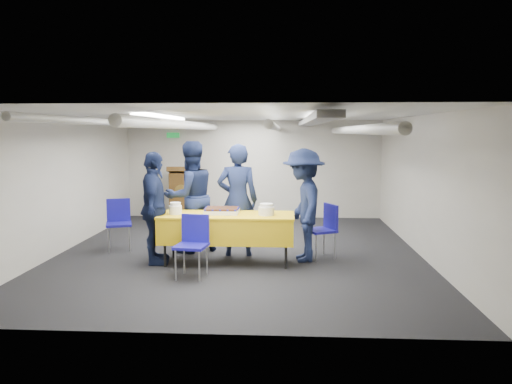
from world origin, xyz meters
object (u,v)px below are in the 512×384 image
at_px(sheet_cake, 222,211).
at_px(podium, 183,193).
at_px(sailor_d, 303,205).
at_px(chair_right, 325,225).
at_px(serving_table, 227,228).
at_px(sailor_b, 190,197).
at_px(chair_near, 193,239).
at_px(sailor_a, 238,200).
at_px(sailor_c, 154,208).
at_px(chair_left, 119,219).

height_order(sheet_cake, podium, podium).
bearing_deg(sailor_d, chair_right, 115.00).
bearing_deg(serving_table, sailor_b, 134.22).
bearing_deg(chair_near, sailor_b, 102.08).
distance_m(podium, sailor_a, 3.65).
relative_size(serving_table, sheet_cake, 3.85).
height_order(podium, sailor_c, sailor_c).
xyz_separation_m(sailor_a, sailor_d, (1.07, -0.28, -0.03)).
bearing_deg(chair_near, sailor_c, 138.20).
height_order(chair_near, sailor_c, sailor_c).
height_order(sheet_cake, chair_near, chair_near).
bearing_deg(sheet_cake, sailor_c, -171.34).
relative_size(podium, chair_near, 1.44).
bearing_deg(serving_table, sailor_d, 11.68).
relative_size(sheet_cake, sailor_b, 0.29).
height_order(chair_right, sailor_c, sailor_c).
xyz_separation_m(chair_near, sailor_a, (0.51, 1.26, 0.39)).
height_order(podium, sailor_b, sailor_b).
xyz_separation_m(podium, chair_near, (1.08, -4.53, -0.08)).
distance_m(serving_table, sailor_b, 1.08).
height_order(serving_table, sailor_b, sailor_b).
bearing_deg(sailor_b, chair_right, 138.27).
distance_m(sheet_cake, chair_right, 1.70).
height_order(serving_table, chair_right, chair_right).
distance_m(chair_right, sailor_a, 1.48).
height_order(chair_right, sailor_a, sailor_a).
xyz_separation_m(serving_table, sailor_b, (-0.70, 0.72, 0.38)).
bearing_deg(sailor_d, serving_table, -83.62).
xyz_separation_m(sheet_cake, sailor_d, (1.27, 0.18, 0.07)).
xyz_separation_m(serving_table, chair_near, (-0.39, -0.73, -0.03)).
xyz_separation_m(chair_right, chair_left, (-3.53, 0.39, 0.00)).
distance_m(sheet_cake, sailor_a, 0.51).
bearing_deg(sailor_a, serving_table, 73.35).
distance_m(sailor_a, sailor_c, 1.37).
bearing_deg(podium, sheet_cake, -69.63).
height_order(podium, chair_left, podium).
bearing_deg(sheet_cake, chair_right, 13.41).
distance_m(chair_near, chair_right, 2.27).
height_order(sailor_a, sailor_c, sailor_a).
xyz_separation_m(serving_table, chair_left, (-1.99, 0.84, -0.03)).
bearing_deg(chair_near, chair_right, 31.54).
bearing_deg(chair_near, chair_left, 135.42).
relative_size(podium, sailor_b, 0.67).
bearing_deg(sheet_cake, podium, 110.37).
xyz_separation_m(podium, chair_left, (-0.52, -2.96, -0.08)).
xyz_separation_m(serving_table, sailor_d, (1.18, 0.24, 0.33)).
distance_m(chair_near, sailor_b, 1.54).
xyz_separation_m(chair_left, sailor_c, (0.88, -0.93, 0.33)).
relative_size(sailor_b, sailor_c, 1.08).
relative_size(podium, sailor_a, 0.68).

